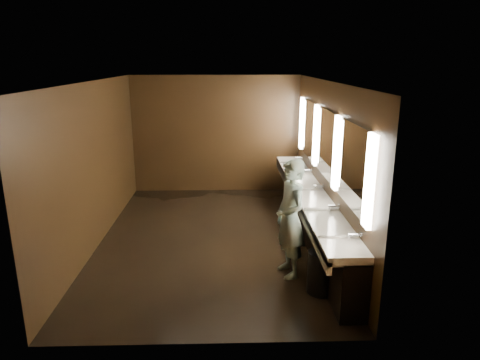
% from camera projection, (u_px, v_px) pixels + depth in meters
% --- Properties ---
extents(floor, '(6.00, 6.00, 0.00)m').
position_uv_depth(floor, '(213.00, 238.00, 7.80)').
color(floor, black).
rests_on(floor, ground).
extents(ceiling, '(4.00, 6.00, 0.02)m').
position_uv_depth(ceiling, '(210.00, 81.00, 7.04)').
color(ceiling, '#2D2D2B').
rests_on(ceiling, wall_back).
extents(wall_back, '(4.00, 0.02, 2.80)m').
position_uv_depth(wall_back, '(216.00, 135.00, 10.30)').
color(wall_back, black).
rests_on(wall_back, floor).
extents(wall_front, '(4.00, 0.02, 2.80)m').
position_uv_depth(wall_front, '(201.00, 231.00, 4.53)').
color(wall_front, black).
rests_on(wall_front, floor).
extents(wall_left, '(0.02, 6.00, 2.80)m').
position_uv_depth(wall_left, '(95.00, 165.00, 7.36)').
color(wall_left, black).
rests_on(wall_left, floor).
extents(wall_right, '(0.02, 6.00, 2.80)m').
position_uv_depth(wall_right, '(326.00, 163.00, 7.47)').
color(wall_right, black).
rests_on(wall_right, floor).
extents(sink_counter, '(0.55, 5.40, 1.01)m').
position_uv_depth(sink_counter, '(312.00, 212.00, 7.71)').
color(sink_counter, black).
rests_on(sink_counter, floor).
extents(mirror_band, '(0.06, 5.03, 1.15)m').
position_uv_depth(mirror_band, '(326.00, 143.00, 7.38)').
color(mirror_band, white).
rests_on(mirror_band, wall_right).
extents(person, '(0.58, 0.74, 1.79)m').
position_uv_depth(person, '(290.00, 218.00, 6.28)').
color(person, '#93D1DB').
rests_on(person, floor).
extents(trash_bin, '(0.43, 0.43, 0.60)m').
position_uv_depth(trash_bin, '(321.00, 272.00, 5.94)').
color(trash_bin, black).
rests_on(trash_bin, floor).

